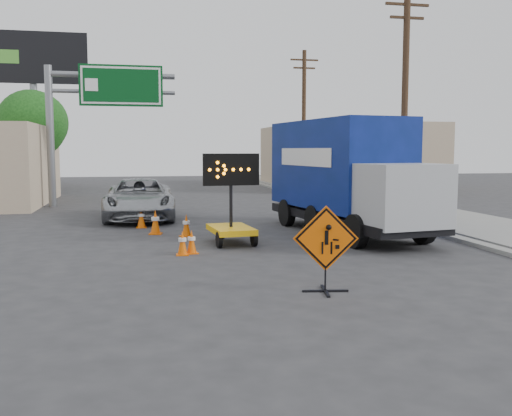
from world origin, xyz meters
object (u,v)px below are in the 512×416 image
object	(u,v)px
arrow_board	(231,223)
box_truck	(346,182)
construction_sign	(326,247)
pickup_truck	(139,199)

from	to	relation	value
arrow_board	box_truck	world-z (taller)	box_truck
construction_sign	pickup_truck	world-z (taller)	construction_sign
construction_sign	arrow_board	xyz separation A→B (m)	(-0.87, 6.10, -0.29)
arrow_board	pickup_truck	size ratio (longest dim) A/B	0.46
box_truck	pickup_truck	bearing A→B (deg)	132.58
arrow_board	pickup_truck	distance (m)	7.34
construction_sign	arrow_board	distance (m)	6.17
pickup_truck	box_truck	bearing A→B (deg)	-38.47
pickup_truck	box_truck	distance (m)	8.76
arrow_board	construction_sign	bearing A→B (deg)	-86.97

